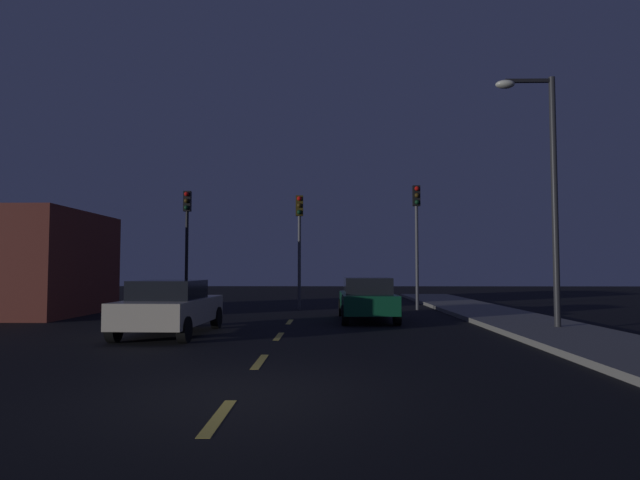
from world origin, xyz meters
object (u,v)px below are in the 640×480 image
(car_adjacent_lane, at_px, (170,307))
(street_lamp_right, at_px, (545,178))
(car_stopped_ahead, at_px, (367,299))
(traffic_signal_left, at_px, (187,227))
(traffic_signal_center, at_px, (299,230))
(traffic_signal_right, at_px, (417,223))

(car_adjacent_lane, height_order, street_lamp_right, street_lamp_right)
(car_stopped_ahead, distance_m, street_lamp_right, 6.92)
(car_adjacent_lane, bearing_deg, street_lamp_right, 4.81)
(traffic_signal_left, height_order, car_stopped_ahead, traffic_signal_left)
(car_stopped_ahead, bearing_deg, traffic_signal_left, 147.95)
(traffic_signal_left, xyz_separation_m, traffic_signal_center, (4.98, -0.00, -0.14))
(car_adjacent_lane, bearing_deg, traffic_signal_left, 102.66)
(car_stopped_ahead, xyz_separation_m, car_adjacent_lane, (-5.61, -4.13, 0.00))
(traffic_signal_left, distance_m, traffic_signal_center, 4.99)
(traffic_signal_left, xyz_separation_m, car_stopped_ahead, (7.60, -4.76, -2.89))
(car_stopped_ahead, bearing_deg, traffic_signal_center, 118.83)
(car_stopped_ahead, relative_size, car_adjacent_lane, 1.02)
(traffic_signal_right, distance_m, car_stopped_ahead, 6.19)
(traffic_signal_center, distance_m, car_adjacent_lane, 9.77)
(traffic_signal_right, bearing_deg, car_stopped_ahead, -118.05)
(traffic_signal_center, bearing_deg, traffic_signal_right, 0.01)
(car_stopped_ahead, bearing_deg, traffic_signal_right, 61.95)
(traffic_signal_right, distance_m, car_adjacent_lane, 12.43)
(traffic_signal_right, bearing_deg, street_lamp_right, -73.47)
(traffic_signal_center, bearing_deg, street_lamp_right, -46.73)
(traffic_signal_left, relative_size, traffic_signal_right, 0.96)
(traffic_signal_left, distance_m, street_lamp_right, 14.87)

